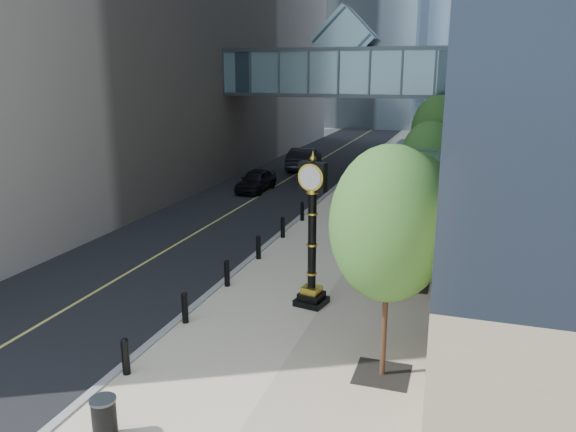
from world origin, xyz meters
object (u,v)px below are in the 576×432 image
at_px(street_clock, 312,242).
at_px(pedestrian, 371,257).
at_px(car_near, 256,180).
at_px(car_far, 304,159).
at_px(trash_bin, 104,420).

xyz_separation_m(street_clock, pedestrian, (1.51, 2.84, -1.28)).
height_order(car_near, car_far, car_far).
distance_m(street_clock, pedestrian, 3.46).
relative_size(street_clock, car_far, 0.97).
bearing_deg(car_far, pedestrian, 109.03).
height_order(pedestrian, car_far, pedestrian).
height_order(trash_bin, car_far, car_far).
bearing_deg(car_near, trash_bin, -75.65).
bearing_deg(car_far, street_clock, 103.69).
distance_m(street_clock, car_near, 18.61).
relative_size(street_clock, pedestrian, 2.80).
bearing_deg(car_far, trash_bin, 96.02).
relative_size(trash_bin, car_far, 0.17).
distance_m(trash_bin, car_far, 34.01).
bearing_deg(car_near, car_far, 86.32).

